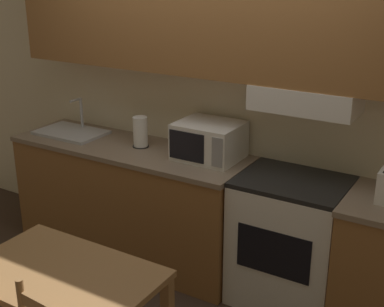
{
  "coord_description": "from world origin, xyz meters",
  "views": [
    {
      "loc": [
        1.74,
        -3.35,
        2.24
      ],
      "look_at": [
        0.05,
        -0.55,
        1.05
      ],
      "focal_mm": 50.0,
      "sensor_mm": 36.0,
      "label": 1
    }
  ],
  "objects_px": {
    "sink_basin": "(71,132)",
    "paper_towel_roll": "(140,132)",
    "dining_table": "(63,291)",
    "stove_range": "(289,241)",
    "microwave": "(209,141)"
  },
  "relations": [
    {
      "from": "sink_basin",
      "to": "paper_towel_roll",
      "type": "distance_m",
      "value": 0.68
    },
    {
      "from": "paper_towel_roll",
      "to": "dining_table",
      "type": "xyz_separation_m",
      "value": [
        0.51,
        -1.4,
        -0.41
      ]
    },
    {
      "from": "stove_range",
      "to": "paper_towel_roll",
      "type": "bearing_deg",
      "value": 179.07
    },
    {
      "from": "sink_basin",
      "to": "dining_table",
      "type": "relative_size",
      "value": 0.55
    },
    {
      "from": "stove_range",
      "to": "dining_table",
      "type": "xyz_separation_m",
      "value": [
        -0.72,
        -1.37,
        0.15
      ]
    },
    {
      "from": "microwave",
      "to": "paper_towel_roll",
      "type": "distance_m",
      "value": 0.57
    },
    {
      "from": "sink_basin",
      "to": "microwave",
      "type": "bearing_deg",
      "value": 3.91
    },
    {
      "from": "stove_range",
      "to": "sink_basin",
      "type": "height_order",
      "value": "sink_basin"
    },
    {
      "from": "microwave",
      "to": "dining_table",
      "type": "height_order",
      "value": "microwave"
    },
    {
      "from": "dining_table",
      "to": "microwave",
      "type": "bearing_deg",
      "value": 87.65
    },
    {
      "from": "stove_range",
      "to": "sink_basin",
      "type": "bearing_deg",
      "value": -179.46
    },
    {
      "from": "stove_range",
      "to": "dining_table",
      "type": "distance_m",
      "value": 1.56
    },
    {
      "from": "stove_range",
      "to": "dining_table",
      "type": "height_order",
      "value": "stove_range"
    },
    {
      "from": "microwave",
      "to": "sink_basin",
      "type": "bearing_deg",
      "value": -176.09
    },
    {
      "from": "microwave",
      "to": "sink_basin",
      "type": "height_order",
      "value": "sink_basin"
    }
  ]
}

